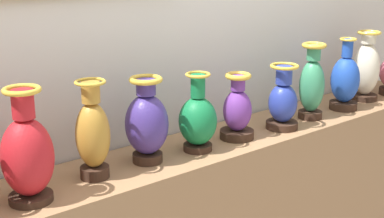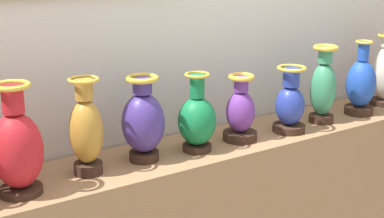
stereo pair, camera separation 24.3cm
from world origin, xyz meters
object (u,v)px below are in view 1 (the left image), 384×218
(vase_crimson, at_px, (27,155))
(vase_ochre, at_px, (93,134))
(vase_violet, at_px, (237,111))
(vase_emerald, at_px, (198,120))
(vase_indigo, at_px, (147,123))
(vase_ivory, at_px, (366,69))
(vase_jade, at_px, (312,84))
(vase_cobalt, at_px, (283,102))
(vase_sapphire, at_px, (345,81))

(vase_crimson, distance_m, vase_ochre, 0.28)
(vase_violet, bearing_deg, vase_ochre, 178.66)
(vase_emerald, bearing_deg, vase_violet, 1.79)
(vase_indigo, relative_size, vase_ivory, 0.90)
(vase_violet, xyz_separation_m, vase_jade, (0.51, -0.01, 0.05))
(vase_indigo, height_order, vase_cobalt, vase_indigo)
(vase_indigo, bearing_deg, vase_ivory, -0.09)
(vase_jade, bearing_deg, vase_emerald, 179.46)
(vase_cobalt, relative_size, vase_ivory, 0.80)
(vase_indigo, height_order, vase_sapphire, vase_sapphire)
(vase_ochre, height_order, vase_jade, vase_jade)
(vase_cobalt, bearing_deg, vase_ochre, 176.99)
(vase_indigo, relative_size, vase_emerald, 1.04)
(vase_crimson, relative_size, vase_violet, 1.33)
(vase_jade, height_order, vase_ivory, vase_ivory)
(vase_indigo, xyz_separation_m, vase_emerald, (0.25, -0.03, -0.03))
(vase_ivory, bearing_deg, vase_ochre, -179.93)
(vase_crimson, distance_m, vase_sapphire, 1.81)
(vase_violet, bearing_deg, vase_cobalt, -7.54)
(vase_cobalt, xyz_separation_m, vase_ivory, (0.77, 0.06, 0.05))
(vase_ivory, bearing_deg, vase_violet, -178.93)
(vase_crimson, height_order, vase_emerald, vase_crimson)
(vase_crimson, distance_m, vase_ivory, 2.07)
(vase_violet, height_order, vase_cobalt, vase_cobalt)
(vase_ochre, height_order, vase_indigo, vase_ochre)
(vase_cobalt, bearing_deg, vase_ivory, 4.11)
(vase_cobalt, bearing_deg, vase_emerald, 176.86)
(vase_cobalt, bearing_deg, vase_crimson, 179.44)
(vase_indigo, relative_size, vase_violet, 1.17)
(vase_ochre, relative_size, vase_jade, 0.98)
(vase_violet, bearing_deg, vase_emerald, -178.21)
(vase_indigo, height_order, vase_violet, vase_indigo)
(vase_ochre, distance_m, vase_jade, 1.26)
(vase_cobalt, height_order, vase_sapphire, vase_sapphire)
(vase_emerald, height_order, vase_sapphire, vase_sapphire)
(vase_ochre, distance_m, vase_emerald, 0.50)
(vase_emerald, distance_m, vase_violet, 0.24)
(vase_crimson, relative_size, vase_emerald, 1.19)
(vase_jade, distance_m, vase_ivory, 0.53)
(vase_sapphire, bearing_deg, vase_indigo, 177.99)
(vase_ochre, xyz_separation_m, vase_cobalt, (1.02, -0.05, -0.04))
(vase_crimson, bearing_deg, vase_violet, 1.30)
(vase_cobalt, relative_size, vase_sapphire, 0.82)
(vase_emerald, height_order, vase_ivory, vase_ivory)
(vase_jade, xyz_separation_m, vase_ivory, (0.53, 0.03, 0.00))
(vase_emerald, distance_m, vase_ivory, 1.29)
(vase_violet, height_order, vase_sapphire, vase_sapphire)
(vase_crimson, xyz_separation_m, vase_emerald, (0.78, 0.02, -0.03))
(vase_ochre, relative_size, vase_ivory, 0.97)
(vase_ochre, relative_size, vase_emerald, 1.11)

